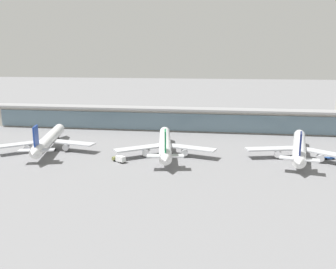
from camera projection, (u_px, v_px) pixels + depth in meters
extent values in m
plane|color=slate|center=(162.00, 161.00, 166.28)|extent=(1200.00, 1200.00, 0.00)
cylinder|color=white|center=(49.00, 139.00, 185.12)|extent=(18.71, 54.31, 5.75)
cone|color=white|center=(60.00, 128.00, 213.83)|extent=(6.72, 6.38, 5.64)
cone|color=white|center=(34.00, 153.00, 156.57)|extent=(6.55, 7.38, 5.18)
cube|color=black|center=(59.00, 127.00, 210.41)|extent=(4.76, 3.35, 0.69)
cube|color=#B7BABF|center=(22.00, 144.00, 179.28)|extent=(23.08, 20.77, 0.69)
cube|color=#B7BABF|center=(72.00, 143.00, 181.68)|extent=(25.56, 11.39, 0.69)
cylinder|color=silver|center=(28.00, 148.00, 179.44)|extent=(4.08, 4.81, 3.17)
cylinder|color=silver|center=(66.00, 147.00, 181.26)|extent=(4.08, 4.81, 3.17)
cube|color=#193899|center=(36.00, 136.00, 159.93)|extent=(2.34, 6.90, 8.92)
cube|color=#B7BABF|center=(36.00, 150.00, 160.38)|extent=(16.45, 8.05, 0.50)
cylinder|color=black|center=(42.00, 150.00, 182.97)|extent=(1.49, 1.63, 1.39)
cylinder|color=black|center=(55.00, 149.00, 183.58)|extent=(1.49, 1.63, 1.39)
cylinder|color=black|center=(58.00, 138.00, 207.34)|extent=(1.49, 1.63, 1.39)
cylinder|color=white|center=(165.00, 143.00, 176.24)|extent=(14.26, 54.75, 5.75)
cone|color=white|center=(165.00, 131.00, 205.09)|extent=(6.38, 6.00, 5.64)
cone|color=white|center=(165.00, 159.00, 147.55)|extent=(6.11, 7.06, 5.18)
cube|color=black|center=(165.00, 130.00, 201.66)|extent=(4.63, 3.03, 0.69)
cube|color=#B7BABF|center=(139.00, 148.00, 171.41)|extent=(23.93, 19.43, 0.69)
cube|color=#B7BABF|center=(191.00, 148.00, 171.75)|extent=(25.56, 13.29, 0.69)
cylinder|color=silver|center=(146.00, 152.00, 171.31)|extent=(3.79, 4.61, 3.17)
cylinder|color=silver|center=(185.00, 152.00, 171.57)|extent=(3.79, 4.61, 3.17)
cube|color=#14703D|center=(165.00, 141.00, 150.94)|extent=(1.78, 6.96, 8.92)
cube|color=#B7BABF|center=(165.00, 156.00, 151.38)|extent=(16.35, 6.80, 0.50)
cylinder|color=black|center=(159.00, 154.00, 174.33)|extent=(1.39, 1.56, 1.39)
cylinder|color=black|center=(171.00, 154.00, 174.42)|extent=(1.39, 1.56, 1.39)
cylinder|color=black|center=(165.00, 142.00, 198.56)|extent=(1.39, 1.56, 1.39)
cylinder|color=white|center=(299.00, 146.00, 170.25)|extent=(16.80, 54.55, 5.75)
cone|color=white|center=(299.00, 134.00, 197.35)|extent=(6.58, 6.22, 5.64)
cone|color=white|center=(299.00, 162.00, 143.29)|extent=(6.36, 7.25, 5.18)
cube|color=black|center=(300.00, 133.00, 194.11)|extent=(4.71, 3.21, 0.69)
cube|color=#B7BABF|center=(272.00, 149.00, 170.03)|extent=(25.58, 12.22, 0.69)
cube|color=#B7BABF|center=(328.00, 154.00, 161.73)|extent=(23.47, 20.21, 0.69)
cylinder|color=silver|center=(278.00, 154.00, 168.94)|extent=(3.96, 4.73, 3.17)
cylinder|color=silver|center=(320.00, 157.00, 162.63)|extent=(3.96, 4.73, 3.17)
cube|color=#141E51|center=(300.00, 143.00, 146.38)|extent=(2.10, 6.93, 8.92)
cube|color=#B7BABF|center=(299.00, 159.00, 146.89)|extent=(16.42, 7.52, 0.50)
cylinder|color=black|center=(291.00, 157.00, 169.62)|extent=(1.45, 1.60, 1.39)
cylinder|color=black|center=(306.00, 158.00, 167.50)|extent=(1.45, 1.60, 1.39)
cylinder|color=black|center=(299.00, 145.00, 191.28)|extent=(1.45, 1.60, 1.39)
cube|color=#234C9E|center=(147.00, 148.00, 184.34)|extent=(3.09, 2.17, 0.90)
cube|color=black|center=(147.00, 147.00, 184.20)|extent=(0.86, 0.86, 0.70)
cylinder|color=black|center=(145.00, 150.00, 183.64)|extent=(0.94, 0.50, 0.90)
cylinder|color=black|center=(145.00, 149.00, 185.02)|extent=(0.94, 0.50, 0.90)
cylinder|color=black|center=(149.00, 150.00, 183.86)|extent=(0.94, 0.50, 0.90)
cylinder|color=black|center=(148.00, 149.00, 185.24)|extent=(0.94, 0.50, 0.90)
cube|color=#234C9E|center=(329.00, 158.00, 168.02)|extent=(4.95, 2.27, 0.60)
cube|color=black|center=(334.00, 156.00, 167.67)|extent=(4.02, 1.29, 1.72)
cylinder|color=black|center=(332.00, 158.00, 168.82)|extent=(0.92, 0.37, 0.90)
cylinder|color=black|center=(333.00, 159.00, 167.20)|extent=(0.92, 0.37, 0.90)
cylinder|color=black|center=(325.00, 158.00, 168.96)|extent=(0.92, 0.37, 0.90)
cylinder|color=black|center=(326.00, 159.00, 167.35)|extent=(0.92, 0.37, 0.90)
cube|color=olive|center=(115.00, 158.00, 165.60)|extent=(2.78, 2.91, 1.50)
cube|color=black|center=(114.00, 157.00, 166.06)|extent=(1.25, 1.79, 0.70)
cube|color=silver|center=(121.00, 159.00, 162.78)|extent=(5.10, 4.47, 2.50)
cylinder|color=black|center=(114.00, 161.00, 164.47)|extent=(0.90, 0.73, 0.90)
cylinder|color=black|center=(118.00, 160.00, 166.01)|extent=(0.90, 0.73, 0.90)
cylinder|color=black|center=(121.00, 163.00, 161.34)|extent=(0.90, 0.73, 0.90)
cylinder|color=black|center=(125.00, 162.00, 162.87)|extent=(0.90, 0.73, 0.90)
cube|color=#B2ADA3|center=(179.00, 120.00, 231.44)|extent=(249.53, 8.00, 14.00)
cube|color=slate|center=(178.00, 122.00, 227.44)|extent=(244.54, 0.50, 11.20)
cube|color=gray|center=(178.00, 109.00, 227.85)|extent=(254.52, 12.80, 1.20)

